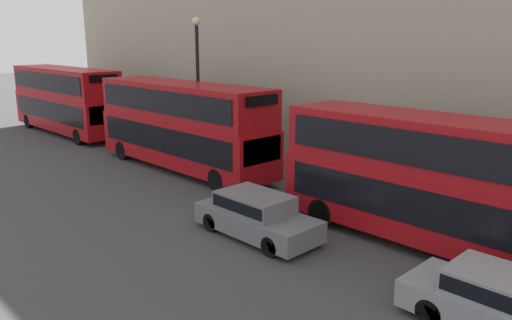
{
  "coord_description": "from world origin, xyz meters",
  "views": [
    {
      "loc": [
        -12.55,
        0.28,
        6.4
      ],
      "look_at": [
        0.48,
        13.76,
        1.79
      ],
      "focal_mm": 35.0,
      "sensor_mm": 36.0,
      "label": 1
    }
  ],
  "objects_px": {
    "bus_leading": "(454,181)",
    "bus_third_in_queue": "(65,98)",
    "bus_second_in_queue": "(182,122)",
    "car_hatchback": "(256,214)",
    "pedestrian": "(158,130)"
  },
  "relations": [
    {
      "from": "bus_second_in_queue",
      "to": "bus_third_in_queue",
      "type": "height_order",
      "value": "bus_third_in_queue"
    },
    {
      "from": "bus_leading",
      "to": "bus_third_in_queue",
      "type": "distance_m",
      "value": 27.07
    },
    {
      "from": "bus_second_in_queue",
      "to": "bus_leading",
      "type": "bearing_deg",
      "value": -90.0
    },
    {
      "from": "bus_second_in_queue",
      "to": "car_hatchback",
      "type": "relative_size",
      "value": 2.54
    },
    {
      "from": "bus_second_in_queue",
      "to": "car_hatchback",
      "type": "xyz_separation_m",
      "value": [
        -3.4,
        -8.7,
        -1.6
      ]
    },
    {
      "from": "bus_leading",
      "to": "bus_third_in_queue",
      "type": "relative_size",
      "value": 0.99
    },
    {
      "from": "bus_leading",
      "to": "bus_third_in_queue",
      "type": "bearing_deg",
      "value": 90.0
    },
    {
      "from": "bus_second_in_queue",
      "to": "bus_third_in_queue",
      "type": "relative_size",
      "value": 0.98
    },
    {
      "from": "bus_leading",
      "to": "bus_second_in_queue",
      "type": "relative_size",
      "value": 1.01
    },
    {
      "from": "pedestrian",
      "to": "bus_leading",
      "type": "bearing_deg",
      "value": -97.95
    },
    {
      "from": "car_hatchback",
      "to": "bus_third_in_queue",
      "type": "bearing_deg",
      "value": 81.25
    },
    {
      "from": "bus_second_in_queue",
      "to": "car_hatchback",
      "type": "bearing_deg",
      "value": -111.34
    },
    {
      "from": "bus_third_in_queue",
      "to": "car_hatchback",
      "type": "bearing_deg",
      "value": -98.75
    },
    {
      "from": "car_hatchback",
      "to": "pedestrian",
      "type": "relative_size",
      "value": 2.67
    },
    {
      "from": "bus_third_in_queue",
      "to": "pedestrian",
      "type": "relative_size",
      "value": 6.9
    }
  ]
}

